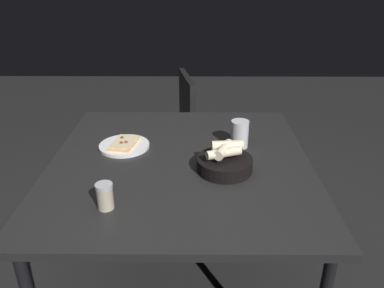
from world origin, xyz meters
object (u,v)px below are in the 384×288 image
pepper_shaker (105,198)px  dining_table (180,172)px  chair_near (169,129)px  pizza_plate (124,145)px  bread_basket (225,162)px  beer_glass (240,135)px

pepper_shaker → dining_table: bearing=-34.9°
pepper_shaker → chair_near: 1.33m
pizza_plate → bread_basket: 0.48m
chair_near → beer_glass: bearing=-155.5°
dining_table → beer_glass: beer_glass is taller
bread_basket → pepper_shaker: size_ratio=2.37×
bread_basket → beer_glass: 0.23m
dining_table → bread_basket: bread_basket is taller
pepper_shaker → bread_basket: bearing=-57.8°
beer_glass → pepper_shaker: 0.69m
pizza_plate → bread_basket: bread_basket is taller
dining_table → chair_near: size_ratio=1.36×
dining_table → pizza_plate: bearing=63.6°
chair_near → pizza_plate: bearing=169.9°
pepper_shaker → chair_near: bearing=-5.7°
pizza_plate → beer_glass: beer_glass is taller
pizza_plate → chair_near: bearing=-10.1°
pepper_shaker → chair_near: size_ratio=0.11×
bread_basket → chair_near: bearing=15.7°
dining_table → pizza_plate: size_ratio=5.08×
bread_basket → chair_near: 1.11m
bread_basket → pepper_shaker: 0.50m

